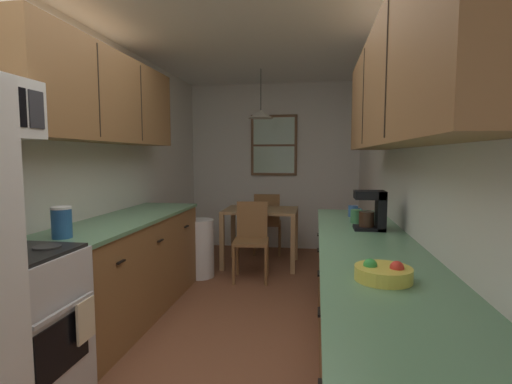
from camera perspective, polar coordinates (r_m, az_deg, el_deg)
name	(u,v)px	position (r m, az deg, el deg)	size (l,w,h in m)	color
ground_plane	(241,314)	(3.68, -2.19, -17.70)	(12.00, 12.00, 0.00)	brown
wall_left	(100,174)	(3.89, -22.21, 2.52)	(0.10, 9.00, 2.55)	silver
wall_right	(400,176)	(3.39, 20.70, 2.21)	(0.10, 9.00, 2.55)	silver
wall_back	(274,167)	(6.01, 2.69, 3.77)	(4.40, 0.10, 2.55)	silver
ceiling_slab	(240,21)	(3.58, -2.36, 24.10)	(4.40, 9.00, 0.08)	white
stove_range	(11,332)	(2.62, -32.77, -17.20)	(0.66, 0.61, 1.10)	silver
counter_left	(128,267)	(3.68, -18.52, -10.51)	(0.64, 2.08, 0.90)	olive
upper_cabinets_left	(105,98)	(3.61, -21.64, 12.91)	(0.33, 2.16, 0.76)	olive
counter_right	(369,314)	(2.61, 16.47, -17.12)	(0.64, 3.08, 0.90)	olive
upper_cabinets_right	(402,84)	(2.43, 20.92, 14.86)	(0.33, 2.76, 0.71)	olive
dining_table	(261,219)	(5.04, 0.71, -3.98)	(0.95, 0.71, 0.75)	#A87F51
dining_chair_near	(251,236)	(4.52, -0.68, -6.64)	(0.43, 0.43, 0.90)	olive
dining_chair_far	(267,221)	(5.61, 1.68, -4.29)	(0.43, 0.43, 0.90)	olive
pendant_light	(261,114)	(5.01, 0.73, 11.55)	(0.33, 0.33, 0.62)	black
back_window	(274,145)	(5.94, 2.69, 6.97)	(0.71, 0.05, 0.93)	brown
trash_bin	(200,248)	(4.65, -8.36, -8.30)	(0.33, 0.33, 0.69)	white
storage_canister	(62,222)	(2.84, -27.02, -4.05)	(0.13, 0.13, 0.21)	#265999
dish_towel	(86,320)	(2.52, -24.07, -17.05)	(0.02, 0.16, 0.24)	beige
coffee_maker	(373,209)	(2.93, 17.13, -2.50)	(0.22, 0.18, 0.29)	black
mug_by_coffeemaker	(353,211)	(3.54, 14.32, -2.79)	(0.12, 0.09, 0.10)	#335999
mug_spare	(356,216)	(3.22, 14.74, -3.52)	(0.13, 0.09, 0.11)	#3F7F4C
fruit_bowl	(383,272)	(1.79, 18.46, -11.30)	(0.25, 0.25, 0.09)	#E5D14C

